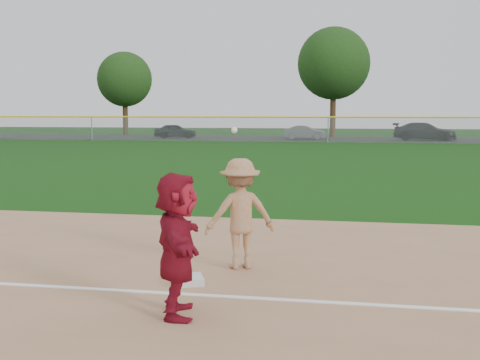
% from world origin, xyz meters
% --- Properties ---
extents(ground, '(160.00, 160.00, 0.00)m').
position_xyz_m(ground, '(0.00, 0.00, 0.00)').
color(ground, '#103B0B').
rests_on(ground, ground).
extents(foul_line, '(60.00, 0.10, 0.01)m').
position_xyz_m(foul_line, '(0.00, -0.80, 0.03)').
color(foul_line, white).
rests_on(foul_line, infield_dirt).
extents(parking_asphalt, '(120.00, 10.00, 0.01)m').
position_xyz_m(parking_asphalt, '(0.00, 46.00, 0.01)').
color(parking_asphalt, black).
rests_on(parking_asphalt, ground).
extents(first_base, '(0.57, 0.57, 0.10)m').
position_xyz_m(first_base, '(-0.43, -0.29, 0.07)').
color(first_base, silver).
rests_on(first_base, infield_dirt).
extents(base_runner, '(0.90, 1.67, 1.72)m').
position_xyz_m(base_runner, '(-0.18, -1.60, 0.88)').
color(base_runner, maroon).
rests_on(base_runner, infield_dirt).
extents(car_left, '(4.05, 2.20, 1.31)m').
position_xyz_m(car_left, '(-14.14, 45.21, 0.66)').
color(car_left, black).
rests_on(car_left, parking_asphalt).
extents(car_mid, '(3.73, 1.51, 1.21)m').
position_xyz_m(car_mid, '(-2.22, 44.92, 0.61)').
color(car_mid, '#575A5F').
rests_on(car_mid, parking_asphalt).
extents(car_right, '(5.47, 3.02, 1.50)m').
position_xyz_m(car_right, '(7.94, 44.76, 0.76)').
color(car_right, black).
rests_on(car_right, parking_asphalt).
extents(first_base_play, '(1.26, 1.03, 2.19)m').
position_xyz_m(first_base_play, '(0.15, 0.70, 0.87)').
color(first_base_play, '#959597').
rests_on(first_base_play, infield_dirt).
extents(outfield_fence, '(110.00, 0.12, 110.00)m').
position_xyz_m(outfield_fence, '(0.00, 40.00, 1.96)').
color(outfield_fence, '#999EA0').
rests_on(outfield_fence, ground).
extents(tree_1, '(5.80, 5.80, 8.75)m').
position_xyz_m(tree_1, '(-22.00, 53.00, 5.83)').
color(tree_1, '#342312').
rests_on(tree_1, ground).
extents(tree_2, '(7.00, 7.00, 10.58)m').
position_xyz_m(tree_2, '(0.00, 51.50, 7.06)').
color(tree_2, '#3B2615').
rests_on(tree_2, ground).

